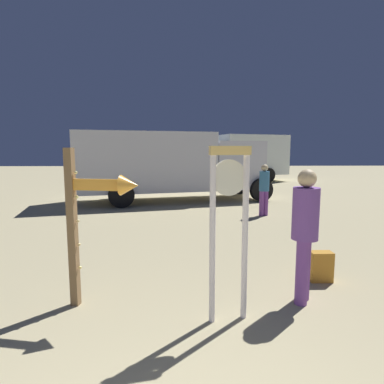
# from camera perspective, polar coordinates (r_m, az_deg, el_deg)

# --- Properties ---
(standing_clock) EXTENTS (0.48, 0.18, 2.04)m
(standing_clock) POSITION_cam_1_polar(r_m,az_deg,el_deg) (3.72, 6.53, -3.95)
(standing_clock) COLOR white
(standing_clock) RESTS_ON ground_plane
(arrow_sign) EXTENTS (0.94, 0.34, 2.02)m
(arrow_sign) POSITION_cam_1_polar(r_m,az_deg,el_deg) (4.17, -16.64, -2.71)
(arrow_sign) COLOR olive
(arrow_sign) RESTS_ON ground_plane
(person_near_clock) EXTENTS (0.34, 0.34, 1.75)m
(person_near_clock) POSITION_cam_1_polar(r_m,az_deg,el_deg) (4.44, 19.23, -6.20)
(person_near_clock) COLOR #774296
(person_near_clock) RESTS_ON ground_plane
(backpack) EXTENTS (0.33, 0.23, 0.46)m
(backpack) POSITION_cam_1_polar(r_m,az_deg,el_deg) (5.44, 21.68, -12.09)
(backpack) COLOR #C58226
(backpack) RESTS_ON ground_plane
(person_distant) EXTENTS (0.30, 0.30, 1.57)m
(person_distant) POSITION_cam_1_polar(r_m,az_deg,el_deg) (10.05, 12.57, 0.83)
(person_distant) COLOR #84449C
(person_distant) RESTS_ON ground_plane
(box_truck_near) EXTENTS (7.74, 4.02, 2.66)m
(box_truck_near) POSITION_cam_1_polar(r_m,az_deg,el_deg) (12.74, -4.25, 5.11)
(box_truck_near) COLOR silver
(box_truck_near) RESTS_ON ground_plane
(box_truck_far) EXTENTS (6.87, 4.35, 2.93)m
(box_truck_far) POSITION_cam_1_polar(r_m,az_deg,el_deg) (20.92, 8.39, 6.21)
(box_truck_far) COLOR white
(box_truck_far) RESTS_ON ground_plane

